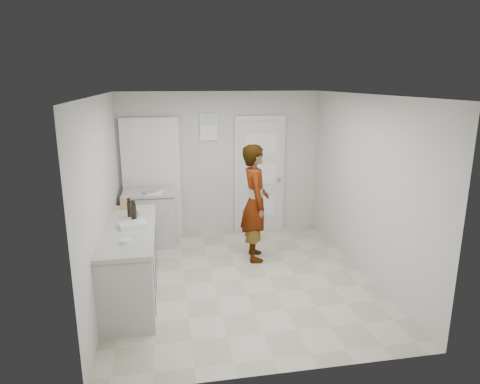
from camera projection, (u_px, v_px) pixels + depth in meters
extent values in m
plane|color=#ADA791|center=(241.00, 279.00, 5.93)|extent=(4.00, 4.00, 0.00)
plane|color=#B6B2AC|center=(221.00, 164.00, 7.52)|extent=(3.50, 0.00, 3.50)
plane|color=#B6B2AC|center=(282.00, 250.00, 3.71)|extent=(3.50, 0.00, 3.50)
plane|color=#B6B2AC|center=(103.00, 199.00, 5.32)|extent=(0.00, 4.00, 4.00)
plane|color=#B6B2AC|center=(365.00, 187.00, 5.92)|extent=(0.00, 4.00, 4.00)
plane|color=silver|center=(241.00, 95.00, 5.30)|extent=(4.00, 4.00, 0.00)
cube|color=silver|center=(260.00, 177.00, 7.64)|extent=(0.80, 0.05, 2.00)
cube|color=white|center=(260.00, 175.00, 7.66)|extent=(0.90, 0.04, 2.10)
sphere|color=#B49045|center=(279.00, 180.00, 7.66)|extent=(0.07, 0.07, 0.07)
cube|color=white|center=(209.00, 127.00, 7.29)|extent=(0.30, 0.02, 0.45)
cube|color=black|center=(152.00, 180.00, 7.34)|extent=(0.90, 0.05, 2.04)
cube|color=white|center=(152.00, 180.00, 7.31)|extent=(0.98, 0.02, 2.10)
cube|color=silver|center=(131.00, 264.00, 5.39)|extent=(0.60, 1.90, 0.86)
cube|color=black|center=(133.00, 292.00, 5.48)|extent=(0.56, 1.86, 0.08)
cube|color=beige|center=(128.00, 229.00, 5.27)|extent=(0.64, 1.96, 0.05)
cube|color=silver|center=(150.00, 220.00, 7.09)|extent=(0.80, 0.55, 0.86)
cube|color=black|center=(151.00, 242.00, 7.18)|extent=(0.75, 0.54, 0.08)
cube|color=beige|center=(149.00, 193.00, 6.97)|extent=(0.84, 0.61, 0.05)
imported|color=silver|center=(255.00, 203.00, 6.43)|extent=(0.47, 0.68, 1.78)
cube|color=#A98654|center=(124.00, 203.00, 5.97)|extent=(0.11, 0.06, 0.18)
cylinder|color=tan|center=(138.00, 213.00, 5.69)|extent=(0.05, 0.05, 0.08)
cylinder|color=black|center=(134.00, 212.00, 5.47)|extent=(0.07, 0.07, 0.22)
sphere|color=black|center=(133.00, 202.00, 5.44)|extent=(0.06, 0.06, 0.06)
cylinder|color=black|center=(129.00, 209.00, 5.64)|extent=(0.06, 0.06, 0.21)
sphere|color=black|center=(129.00, 199.00, 5.61)|extent=(0.05, 0.05, 0.05)
cube|color=silver|center=(133.00, 225.00, 5.27)|extent=(0.36, 0.30, 0.06)
cube|color=white|center=(133.00, 225.00, 5.27)|extent=(0.32, 0.25, 0.04)
cylinder|color=silver|center=(126.00, 242.00, 4.73)|extent=(0.11, 0.11, 0.04)
sphere|color=white|center=(124.00, 242.00, 4.72)|extent=(0.04, 0.04, 0.04)
sphere|color=white|center=(128.00, 241.00, 4.75)|extent=(0.04, 0.04, 0.04)
cube|color=white|center=(155.00, 192.00, 6.87)|extent=(0.27, 0.34, 0.01)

